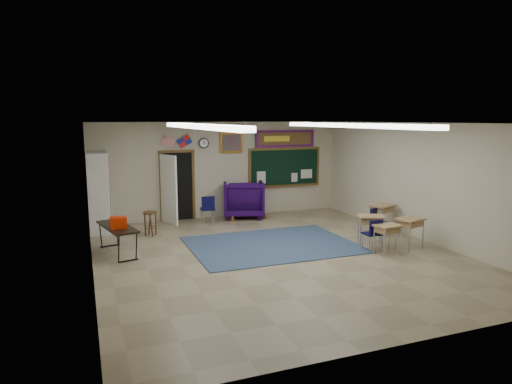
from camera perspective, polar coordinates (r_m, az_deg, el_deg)
name	(u,v)px	position (r m, az deg, el deg)	size (l,w,h in m)	color
floor	(277,255)	(10.60, 2.70, -7.84)	(9.00, 9.00, 0.00)	#85795B
back_wall	(221,170)	(14.46, -4.42, 2.78)	(8.00, 0.04, 3.00)	#B9B196
front_wall	(413,239)	(6.48, 19.02, -5.61)	(8.00, 0.04, 3.00)	#B9B196
left_wall	(89,202)	(9.41, -20.14, -1.17)	(0.04, 9.00, 3.00)	#B9B196
right_wall	(421,182)	(12.41, 19.95, 1.21)	(0.04, 9.00, 3.00)	#B9B196
ceiling	(279,123)	(10.14, 2.83, 8.60)	(8.00, 9.00, 0.04)	#B9B9B4
area_rug	(272,245)	(11.38, 2.01, -6.59)	(4.00, 3.00, 0.02)	#2E4358
fluorescent_strips	(278,126)	(10.14, 2.83, 8.26)	(3.86, 6.00, 0.10)	white
doorway	(175,187)	(14.02, -10.11, 0.65)	(1.10, 0.89, 2.16)	black
chalkboard	(285,168)	(15.19, 3.61, 2.97)	(2.55, 0.14, 1.30)	brown
bulletin_board	(285,139)	(15.12, 3.64, 6.68)	(2.10, 0.05, 0.55)	#A90E0E
framed_art_print	(231,143)	(14.46, -3.08, 6.18)	(0.75, 0.05, 0.65)	#935B1C
wall_clock	(204,143)	(14.21, -6.56, 6.08)	(0.32, 0.05, 0.32)	black
wall_flags	(176,139)	(13.99, -9.93, 6.49)	(1.16, 0.06, 0.70)	red
storage_cabinet	(98,192)	(13.28, -19.10, -0.01)	(0.59, 1.25, 2.20)	beige
wingback_armchair	(243,199)	(14.45, -1.58, -0.87)	(1.24, 1.28, 1.17)	#1B0535
student_chair_reading	(207,210)	(13.63, -6.10, -2.20)	(0.43, 0.43, 0.85)	black
student_chair_desk_a	(372,235)	(11.16, 14.27, -5.17)	(0.39, 0.39, 0.78)	black
student_chair_desk_b	(379,223)	(12.54, 15.08, -3.73)	(0.37, 0.37, 0.74)	black
student_desk_front_left	(370,229)	(11.60, 14.12, -4.47)	(0.77, 0.69, 0.75)	#A17E4B
student_desk_front_right	(382,217)	(12.94, 15.50, -3.03)	(0.77, 0.66, 0.79)	#A17E4B
student_desk_back_left	(387,238)	(10.96, 16.06, -5.53)	(0.62, 0.50, 0.69)	#A17E4B
student_desk_back_right	(410,232)	(11.54, 18.66, -4.74)	(0.73, 0.62, 0.76)	#A17E4B
folding_table	(118,239)	(11.04, -16.90, -5.59)	(0.87, 1.68, 0.91)	black
wooden_stool	(150,223)	(12.52, -13.06, -3.83)	(0.37, 0.37, 0.65)	#533318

